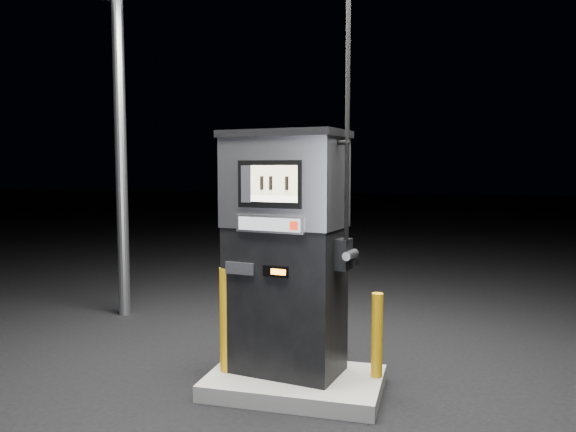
# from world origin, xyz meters

# --- Properties ---
(ground) EXTENTS (80.00, 80.00, 0.00)m
(ground) POSITION_xyz_m (0.00, 0.00, 0.00)
(ground) COLOR black
(ground) RESTS_ON ground
(pump_island) EXTENTS (1.60, 1.00, 0.15)m
(pump_island) POSITION_xyz_m (0.00, 0.00, 0.07)
(pump_island) COLOR slate
(pump_island) RESTS_ON ground
(fuel_dispenser) EXTENTS (1.30, 0.85, 4.70)m
(fuel_dispenser) POSITION_xyz_m (-0.12, 0.10, 1.31)
(fuel_dispenser) COLOR black
(fuel_dispenser) RESTS_ON pump_island
(bollard_left) EXTENTS (0.17, 0.17, 0.99)m
(bollard_left) POSITION_xyz_m (-0.65, -0.06, 0.65)
(bollard_left) COLOR #D2950B
(bollard_left) RESTS_ON pump_island
(bollard_right) EXTENTS (0.14, 0.14, 0.78)m
(bollard_right) POSITION_xyz_m (0.74, 0.16, 0.54)
(bollard_right) COLOR #D2950B
(bollard_right) RESTS_ON pump_island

